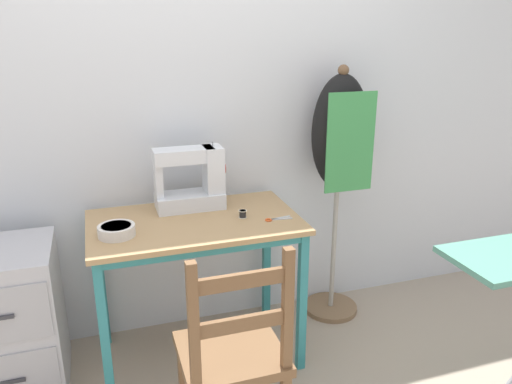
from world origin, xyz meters
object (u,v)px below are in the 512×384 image
object	(u,v)px
thread_spool_near_machine	(243,214)
dress_form	(340,145)
wooden_chair	(233,357)
scissors	(274,219)
filing_cabinet	(14,320)
sewing_machine	(194,180)
fabric_bowl	(117,230)

from	to	relation	value
thread_spool_near_machine	dress_form	world-z (taller)	dress_form
wooden_chair	dress_form	xyz separation A→B (m)	(0.85, 0.83, 0.59)
scissors	filing_cabinet	xyz separation A→B (m)	(-1.23, 0.15, -0.41)
sewing_machine	thread_spool_near_machine	distance (m)	0.32
sewing_machine	wooden_chair	world-z (taller)	sewing_machine
scissors	filing_cabinet	bearing A→B (deg)	173.00
thread_spool_near_machine	filing_cabinet	size ratio (longest dim) A/B	0.06
fabric_bowl	thread_spool_near_machine	xyz separation A→B (m)	(0.60, 0.04, -0.01)
thread_spool_near_machine	filing_cabinet	distance (m)	1.17
fabric_bowl	dress_form	world-z (taller)	dress_form
dress_form	fabric_bowl	bearing A→B (deg)	-168.00
wooden_chair	sewing_machine	bearing A→B (deg)	87.94
fabric_bowl	dress_form	xyz separation A→B (m)	(1.22, 0.26, 0.24)
fabric_bowl	wooden_chair	size ratio (longest dim) A/B	0.18
wooden_chair	dress_form	world-z (taller)	dress_form
wooden_chair	thread_spool_near_machine	bearing A→B (deg)	69.82
thread_spool_near_machine	filing_cabinet	bearing A→B (deg)	176.00
scissors	wooden_chair	distance (m)	0.72
thread_spool_near_machine	filing_cabinet	xyz separation A→B (m)	(-1.09, 0.08, -0.43)
fabric_bowl	scissors	distance (m)	0.74
sewing_machine	thread_spool_near_machine	bearing A→B (deg)	-47.64
scissors	wooden_chair	size ratio (longest dim) A/B	0.14
fabric_bowl	scissors	xyz separation A→B (m)	(0.74, -0.04, -0.02)
filing_cabinet	wooden_chair	bearing A→B (deg)	-38.42
filing_cabinet	dress_form	distance (m)	1.85
scissors	thread_spool_near_machine	bearing A→B (deg)	151.54
fabric_bowl	dress_form	distance (m)	1.27
thread_spool_near_machine	scissors	bearing A→B (deg)	-28.46
scissors	dress_form	world-z (taller)	dress_form
sewing_machine	fabric_bowl	bearing A→B (deg)	-148.01
dress_form	thread_spool_near_machine	bearing A→B (deg)	-160.47
wooden_chair	filing_cabinet	size ratio (longest dim) A/B	1.31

